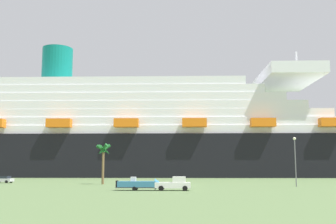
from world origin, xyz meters
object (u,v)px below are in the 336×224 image
object	(u,v)px
cruise_ship	(133,137)
small_boat_on_trailer	(142,184)
street_lamp	(295,155)
pickup_truck	(174,184)
parked_car_silver_sedan	(3,179)
palm_tree	(103,152)

from	to	relation	value
cruise_ship	small_boat_on_trailer	bearing A→B (deg)	-84.53
street_lamp	pickup_truck	bearing A→B (deg)	-152.90
cruise_ship	parked_car_silver_sedan	xyz separation A→B (m)	(-25.55, -54.26, -13.52)
small_boat_on_trailer	palm_tree	bearing A→B (deg)	113.65
cruise_ship	palm_tree	xyz separation A→B (m)	(-1.59, -61.18, -7.59)
cruise_ship	pickup_truck	xyz separation A→B (m)	(13.19, -83.32, -13.31)
pickup_truck	street_lamp	bearing A→B (deg)	27.10
pickup_truck	small_boat_on_trailer	xyz separation A→B (m)	(-5.25, 0.38, -0.08)
street_lamp	small_boat_on_trailer	bearing A→B (deg)	-157.98
palm_tree	parked_car_silver_sedan	distance (m)	25.64
small_boat_on_trailer	pickup_truck	bearing A→B (deg)	-4.11
small_boat_on_trailer	street_lamp	distance (m)	31.17
pickup_truck	parked_car_silver_sedan	world-z (taller)	pickup_truck
palm_tree	street_lamp	world-z (taller)	street_lamp
small_boat_on_trailer	palm_tree	distance (m)	24.46
small_boat_on_trailer	parked_car_silver_sedan	size ratio (longest dim) A/B	1.73
pickup_truck	street_lamp	size ratio (longest dim) A/B	0.61
palm_tree	street_lamp	distance (m)	39.41
pickup_truck	small_boat_on_trailer	distance (m)	5.26
cruise_ship	small_boat_on_trailer	distance (m)	84.39
cruise_ship	street_lamp	size ratio (longest dim) A/B	24.60
palm_tree	parked_car_silver_sedan	world-z (taller)	palm_tree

